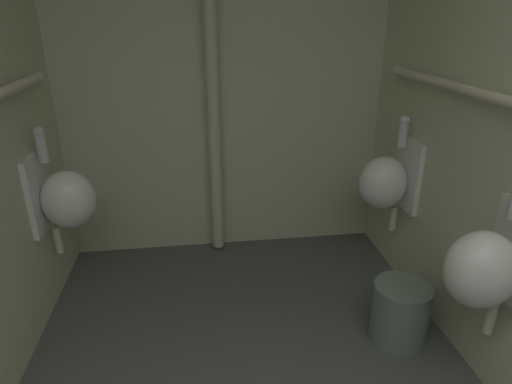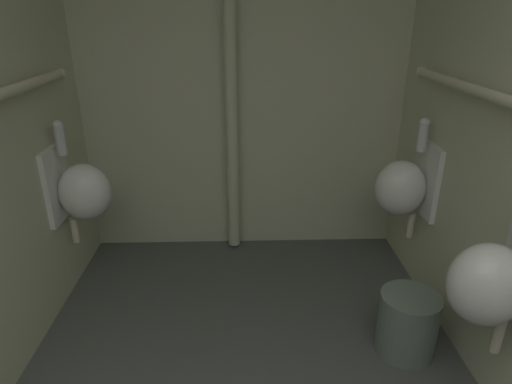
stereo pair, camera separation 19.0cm
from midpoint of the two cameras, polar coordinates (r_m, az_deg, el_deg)
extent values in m
cube|color=beige|center=(3.01, 0.13, 15.23)|extent=(2.32, 0.06, 2.50)
ellipsoid|color=white|center=(2.70, -19.56, 0.05)|extent=(0.30, 0.26, 0.34)
cube|color=white|center=(2.74, -22.79, 0.97)|extent=(0.03, 0.30, 0.44)
cylinder|color=silver|center=(2.64, -22.31, 6.26)|extent=(0.06, 0.06, 0.16)
sphere|color=silver|center=(2.61, -22.58, 8.04)|extent=(0.06, 0.06, 0.06)
cylinder|color=beige|center=(2.83, -20.84, -4.65)|extent=(0.04, 0.04, 0.16)
ellipsoid|color=white|center=(1.98, 30.38, -10.36)|extent=(0.30, 0.26, 0.34)
cylinder|color=beige|center=(2.17, 31.37, -15.68)|extent=(0.04, 0.04, 0.16)
ellipsoid|color=white|center=(2.77, 20.19, 0.52)|extent=(0.30, 0.26, 0.34)
cube|color=white|center=(2.81, 23.25, 1.49)|extent=(0.03, 0.30, 0.44)
cylinder|color=silver|center=(2.71, 22.84, 6.61)|extent=(0.06, 0.06, 0.16)
sphere|color=silver|center=(2.69, 23.12, 8.34)|extent=(0.06, 0.06, 0.06)
cylinder|color=beige|center=(2.91, 21.37, -4.04)|extent=(0.04, 0.04, 0.16)
sphere|color=beige|center=(2.76, -22.39, 14.16)|extent=(0.06, 0.06, 0.06)
sphere|color=beige|center=(2.84, 22.66, 14.31)|extent=(0.06, 0.06, 0.06)
cylinder|color=beige|center=(2.90, -1.37, 14.93)|extent=(0.08, 0.08, 2.45)
cylinder|color=slate|center=(2.48, 21.33, -15.71)|extent=(0.30, 0.30, 0.33)
camera|label=1|loc=(0.10, -91.67, -0.70)|focal=30.53mm
camera|label=2|loc=(0.10, 88.33, 0.70)|focal=30.53mm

